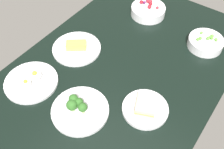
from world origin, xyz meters
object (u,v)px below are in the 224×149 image
plate_eggs (31,81)px  plate_sandwich (145,108)px  bowl_peas (206,42)px  bowl_berries (148,10)px  plate_broccoli (80,109)px  plate_cheese (77,48)px

plate_eggs → plate_sandwich: bearing=109.5°
plate_eggs → bowl_peas: bearing=141.7°
plate_sandwich → plate_eggs: bearing=-70.5°
bowl_berries → plate_broccoli: plate_broccoli is taller
bowl_berries → plate_cheese: (40.95, -12.99, -1.66)cm
plate_broccoli → plate_sandwich: (-14.78, 19.42, -0.14)cm
bowl_peas → plate_cheese: (35.68, -46.30, -1.49)cm
plate_broccoli → plate_cheese: bearing=-137.4°
plate_sandwich → bowl_peas: 45.80cm
bowl_berries → bowl_peas: bearing=81.0°
bowl_peas → plate_eggs: size_ratio=0.73×
plate_sandwich → plate_eggs: size_ratio=0.80×
plate_broccoli → plate_cheese: plate_broccoli is taller
bowl_berries → plate_sandwich: bearing=29.8°
bowl_peas → plate_broccoli: bearing=-21.3°
plate_sandwich → bowl_berries: bearing=-150.2°
plate_cheese → plate_broccoli: bearing=42.6°
bowl_berries → plate_sandwich: 58.64cm
plate_broccoli → bowl_peas: (-60.38, 23.59, 0.82)cm
plate_broccoli → plate_eggs: 24.90cm
bowl_peas → plate_cheese: 58.47cm
bowl_berries → bowl_peas: (5.27, 33.31, -0.17)cm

